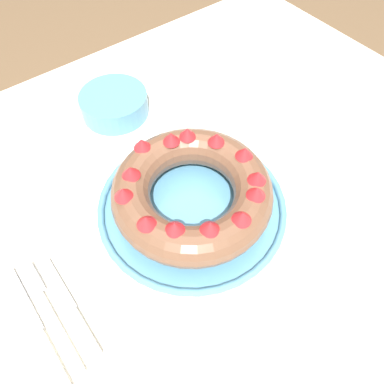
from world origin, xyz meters
name	(u,v)px	position (x,y,z in m)	size (l,w,h in m)	color
ground_plane	(188,336)	(0.00, 0.00, 0.00)	(8.00, 8.00, 0.00)	brown
dining_table	(186,245)	(0.00, 0.00, 0.65)	(1.31, 1.03, 0.74)	silver
serving_dish	(192,206)	(0.02, 0.01, 0.75)	(0.32, 0.32, 0.02)	#518EB2
bundt_cake	(192,191)	(0.02, 0.01, 0.79)	(0.26, 0.26, 0.08)	brown
fork	(47,308)	(-0.25, 0.00, 0.74)	(0.02, 0.19, 0.01)	white
serving_knife	(39,335)	(-0.28, -0.03, 0.74)	(0.02, 0.21, 0.01)	white
cake_knife	(72,313)	(-0.22, -0.03, 0.74)	(0.02, 0.17, 0.01)	white
side_bowl	(114,104)	(0.04, 0.30, 0.76)	(0.14, 0.14, 0.05)	#518EB2
napkin	(309,147)	(0.29, -0.01, 0.74)	(0.14, 0.10, 0.00)	white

